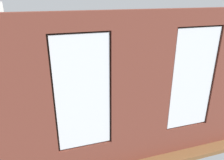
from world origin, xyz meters
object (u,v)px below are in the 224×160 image
object	(u,v)px
candle_jar	(101,98)
potted_plant_beside_window_right	(46,140)
couch_by_window	(130,128)
potted_plant_between_couches	(181,105)
potted_plant_corner_far_left	(211,113)
tv_flatscreen	(17,90)
cup_ceramic	(113,94)
potted_plant_near_tv	(38,110)
papasan_chair	(66,78)
couch_left	(169,89)
potted_plant_by_left_couch	(141,76)
remote_black	(124,92)
remote_silver	(107,95)
potted_plant_mid_room_small	(131,89)
coffee_table	(113,97)
potted_plant_foreground_right	(31,81)
potted_plant_corner_near_left	(149,64)
media_console	(20,109)
table_plant_small	(118,93)

from	to	relation	value
candle_jar	potted_plant_beside_window_right	size ratio (longest dim) A/B	0.10
potted_plant_beside_window_right	couch_by_window	bearing A→B (deg)	-177.00
potted_plant_between_couches	potted_plant_corner_far_left	size ratio (longest dim) A/B	2.30
candle_jar	tv_flatscreen	xyz separation A→B (m)	(2.34, -0.41, 0.42)
cup_ceramic	potted_plant_near_tv	bearing A→B (deg)	18.53
potted_plant_near_tv	papasan_chair	bearing A→B (deg)	-110.46
couch_left	tv_flatscreen	distance (m)	4.87
potted_plant_between_couches	potted_plant_by_left_couch	distance (m)	3.19
remote_black	potted_plant_by_left_couch	world-z (taller)	potted_plant_by_left_couch
tv_flatscreen	remote_black	bearing A→B (deg)	177.69
remote_silver	potted_plant_mid_room_small	size ratio (longest dim) A/B	0.39
potted_plant_near_tv	potted_plant_beside_window_right	xyz separation A→B (m)	(-0.12, 1.05, -0.18)
couch_left	coffee_table	size ratio (longest dim) A/B	1.37
potted_plant_near_tv	potted_plant_foreground_right	bearing A→B (deg)	-84.66
potted_plant_beside_window_right	tv_flatscreen	bearing A→B (deg)	-71.97
potted_plant_mid_room_small	remote_silver	bearing A→B (deg)	24.61
potted_plant_foreground_right	potted_plant_beside_window_right	xyz separation A→B (m)	(-0.37, 3.72, 0.01)
potted_plant_between_couches	potted_plant_corner_near_left	bearing A→B (deg)	-103.85
coffee_table	papasan_chair	distance (m)	2.26
potted_plant_by_left_couch	remote_black	bearing A→B (deg)	47.53
media_console	potted_plant_beside_window_right	xyz separation A→B (m)	(-0.68, 2.08, 0.23)
table_plant_small	potted_plant_corner_near_left	bearing A→B (deg)	-134.80
cup_ceramic	papasan_chair	distance (m)	2.26
candle_jar	table_plant_small	world-z (taller)	table_plant_small
potted_plant_foreground_right	potted_plant_corner_far_left	distance (m)	5.98
couch_left	table_plant_small	size ratio (longest dim) A/B	7.69
candle_jar	potted_plant_corner_far_left	size ratio (longest dim) A/B	0.17
cup_ceramic	potted_plant_corner_far_left	xyz separation A→B (m)	(-2.20, 1.79, -0.05)
potted_plant_beside_window_right	potted_plant_corner_far_left	distance (m)	4.31
cup_ceramic	potted_plant_between_couches	bearing A→B (deg)	128.33
table_plant_small	potted_plant_by_left_couch	size ratio (longest dim) A/B	0.49
remote_black	potted_plant_beside_window_right	distance (m)	3.19
cup_ceramic	table_plant_small	xyz separation A→B (m)	(-0.11, 0.13, 0.09)
potted_plant_between_couches	potted_plant_corner_far_left	xyz separation A→B (m)	(-0.89, 0.15, -0.32)
candle_jar	remote_black	xyz separation A→B (m)	(-0.86, -0.28, -0.04)
potted_plant_corner_near_left	potted_plant_by_left_couch	distance (m)	0.78
potted_plant_mid_room_small	potted_plant_beside_window_right	xyz separation A→B (m)	(2.95, 2.38, 0.21)
table_plant_small	potted_plant_corner_near_left	distance (m)	2.96
coffee_table	remote_silver	world-z (taller)	remote_silver
couch_left	potted_plant_between_couches	size ratio (longest dim) A/B	1.38
cup_ceramic	potted_plant_corner_far_left	bearing A→B (deg)	140.74
coffee_table	couch_by_window	bearing A→B (deg)	86.02
potted_plant_corner_near_left	remote_silver	bearing A→B (deg)	37.97
potted_plant_mid_room_small	potted_plant_by_left_couch	size ratio (longest dim) A/B	0.80
potted_plant_corner_near_left	potted_plant_mid_room_small	bearing A→B (deg)	45.72
potted_plant_between_couches	remote_silver	bearing A→B (deg)	-49.70
candle_jar	cup_ceramic	bearing A→B (deg)	-163.84
couch_left	potted_plant_foreground_right	world-z (taller)	potted_plant_foreground_right
tv_flatscreen	coffee_table	bearing A→B (deg)	174.25
potted_plant_corner_near_left	potted_plant_foreground_right	xyz separation A→B (m)	(4.68, 0.05, -0.15)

